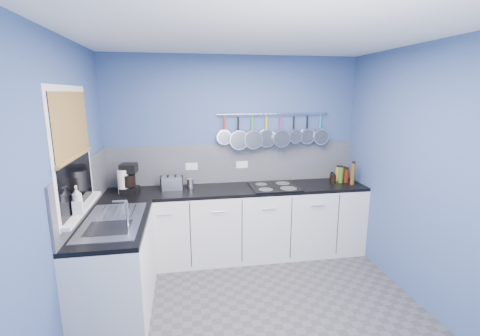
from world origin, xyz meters
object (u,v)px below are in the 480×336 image
object	(u,v)px
soap_bottle_b	(77,204)
coffee_maker	(129,178)
soap_bottle_a	(77,200)
canister	(190,183)
toaster	(172,183)
paper_towel	(123,182)
hob	(274,187)

from	to	relation	value
soap_bottle_b	coffee_maker	distance (m)	1.13
coffee_maker	soap_bottle_a	bearing A→B (deg)	-96.76
canister	toaster	bearing A→B (deg)	-175.65
soap_bottle_a	canister	distance (m)	1.51
canister	paper_towel	bearing A→B (deg)	-173.14
soap_bottle_b	coffee_maker	world-z (taller)	coffee_maker
paper_towel	toaster	size ratio (longest dim) A/B	1.12
soap_bottle_a	toaster	world-z (taller)	soap_bottle_a
toaster	canister	bearing A→B (deg)	5.11
soap_bottle_b	hob	distance (m)	2.24
soap_bottle_a	toaster	distance (m)	1.37
soap_bottle_b	toaster	xyz separation A→B (m)	(0.73, 1.15, -0.16)
soap_bottle_a	canister	xyz separation A→B (m)	(0.95, 1.16, -0.21)
hob	paper_towel	bearing A→B (deg)	178.55
soap_bottle_a	paper_towel	size ratio (longest dim) A/B	0.85
soap_bottle_b	hob	size ratio (longest dim) A/B	0.29
soap_bottle_b	canister	xyz separation A→B (m)	(0.95, 1.16, -0.18)
hob	soap_bottle_b	bearing A→B (deg)	-152.62
soap_bottle_b	paper_towel	bearing A→B (deg)	80.14
soap_bottle_b	soap_bottle_a	bearing A→B (deg)	90.00
soap_bottle_a	hob	xyz separation A→B (m)	(1.98, 1.02, -0.26)
soap_bottle_b	hob	bearing A→B (deg)	27.38
canister	hob	size ratio (longest dim) A/B	0.20
paper_towel	canister	bearing A→B (deg)	6.86
soap_bottle_a	soap_bottle_b	xyz separation A→B (m)	(0.00, -0.01, -0.03)
soap_bottle_a	canister	world-z (taller)	soap_bottle_a
paper_towel	hob	size ratio (longest dim) A/B	0.48
canister	soap_bottle_b	bearing A→B (deg)	-129.33
soap_bottle_b	canister	distance (m)	1.52
soap_bottle_a	coffee_maker	xyz separation A→B (m)	(0.25, 1.09, -0.10)
coffee_maker	canister	bearing A→B (deg)	11.34
canister	soap_bottle_a	bearing A→B (deg)	-129.47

